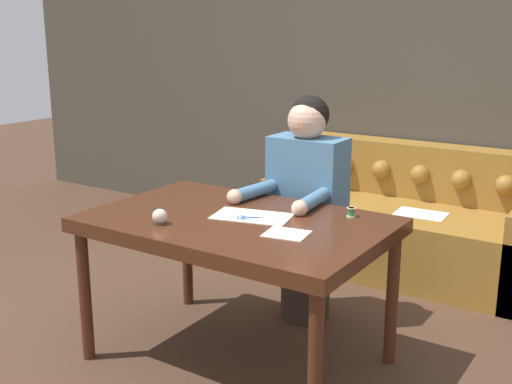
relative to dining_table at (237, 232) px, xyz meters
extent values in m
plane|color=#4C3323|center=(0.14, -0.05, -0.67)|extent=(16.00, 16.00, 0.00)
cube|color=#474238|center=(0.14, 2.13, 0.63)|extent=(8.00, 0.06, 2.60)
cube|color=#472314|center=(0.00, 0.00, 0.04)|extent=(1.40, 0.91, 0.07)
cylinder|color=#472314|center=(-0.64, -0.40, -0.33)|extent=(0.06, 0.06, 0.67)
cylinder|color=#472314|center=(0.64, -0.40, -0.33)|extent=(0.06, 0.06, 0.67)
cylinder|color=#472314|center=(-0.64, 0.40, -0.33)|extent=(0.06, 0.06, 0.67)
cylinder|color=#472314|center=(0.64, 0.40, -0.33)|extent=(0.06, 0.06, 0.67)
cube|color=olive|center=(0.25, 1.65, -0.45)|extent=(1.82, 0.87, 0.44)
cube|color=olive|center=(0.25, 1.97, -0.04)|extent=(1.82, 0.22, 0.38)
cube|color=olive|center=(-0.56, 1.65, -0.37)|extent=(0.20, 0.87, 0.60)
sphere|color=olive|center=(-0.32, 1.84, -0.04)|extent=(0.13, 0.13, 0.13)
sphere|color=olive|center=(-0.03, 1.84, -0.04)|extent=(0.13, 0.13, 0.13)
sphere|color=olive|center=(0.25, 1.84, -0.04)|extent=(0.13, 0.13, 0.13)
sphere|color=olive|center=(0.54, 1.84, -0.04)|extent=(0.13, 0.13, 0.13)
sphere|color=olive|center=(0.82, 1.84, -0.04)|extent=(0.13, 0.13, 0.13)
cube|color=white|center=(0.38, 1.54, -0.23)|extent=(0.34, 0.25, 0.00)
cylinder|color=#33281E|center=(0.04, 0.62, -0.44)|extent=(0.28, 0.28, 0.46)
cube|color=teal|center=(0.04, 0.62, 0.08)|extent=(0.41, 0.22, 0.58)
sphere|color=#DBAD8E|center=(0.04, 0.60, 0.47)|extent=(0.21, 0.21, 0.21)
sphere|color=black|center=(0.04, 0.63, 0.49)|extent=(0.21, 0.21, 0.21)
cylinder|color=teal|center=(-0.14, 0.36, 0.11)|extent=(0.10, 0.32, 0.07)
sphere|color=#DBAD8E|center=(-0.16, 0.20, 0.11)|extent=(0.08, 0.08, 0.08)
cylinder|color=teal|center=(0.21, 0.36, 0.11)|extent=(0.10, 0.32, 0.07)
sphere|color=#DBAD8E|center=(0.23, 0.20, 0.11)|extent=(0.08, 0.08, 0.08)
cube|color=beige|center=(0.05, 0.06, 0.07)|extent=(0.41, 0.29, 0.00)
cube|color=beige|center=(0.32, -0.08, 0.07)|extent=(0.21, 0.19, 0.00)
cube|color=silver|center=(0.14, 0.10, 0.07)|extent=(0.10, 0.10, 0.00)
cube|color=#2D569E|center=(0.06, 0.02, 0.07)|extent=(0.07, 0.07, 0.00)
torus|color=#2D569E|center=(0.03, -0.01, 0.07)|extent=(0.04, 0.04, 0.01)
cube|color=silver|center=(0.15, 0.08, 0.07)|extent=(0.13, 0.07, 0.00)
cube|color=#2D569E|center=(0.05, 0.03, 0.07)|extent=(0.08, 0.05, 0.00)
torus|color=#2D569E|center=(0.01, 0.02, 0.07)|extent=(0.04, 0.04, 0.01)
cylinder|color=silver|center=(0.09, 0.05, 0.07)|extent=(0.01, 0.01, 0.01)
cylinder|color=#338C4C|center=(0.44, 0.32, 0.09)|extent=(0.03, 0.03, 0.04)
cylinder|color=beige|center=(0.44, 0.32, 0.11)|extent=(0.04, 0.04, 0.00)
cylinder|color=beige|center=(0.44, 0.32, 0.07)|extent=(0.04, 0.04, 0.00)
cylinder|color=#4C3828|center=(-0.24, -0.27, 0.08)|extent=(0.06, 0.06, 0.01)
sphere|color=beige|center=(-0.24, -0.27, 0.11)|extent=(0.07, 0.07, 0.07)
camera|label=1|loc=(1.67, -2.38, 0.95)|focal=45.00mm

